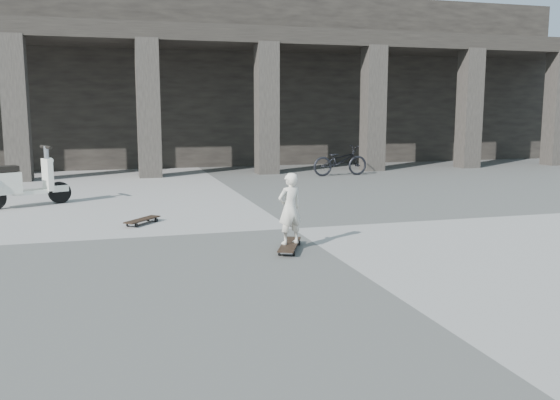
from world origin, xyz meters
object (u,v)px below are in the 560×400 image
object	(u,v)px
longboard	(290,245)
scooter	(11,184)
child	(290,209)
bicycle	(340,161)
skateboard_spare	(142,220)

from	to	relation	value
longboard	scooter	xyz separation A→B (m)	(-4.36, 5.04, 0.42)
longboard	child	world-z (taller)	child
child	bicycle	size ratio (longest dim) A/B	0.58
longboard	scooter	bearing A→B (deg)	64.95
scooter	bicycle	size ratio (longest dim) A/B	0.96
child	scooter	distance (m)	6.67
skateboard_spare	bicycle	size ratio (longest dim) A/B	0.43
bicycle	scooter	bearing A→B (deg)	110.60
skateboard_spare	scooter	xyz separation A→B (m)	(-2.45, 2.49, 0.42)
skateboard_spare	bicycle	distance (m)	8.77
child	bicycle	bearing A→B (deg)	-132.30
skateboard_spare	child	world-z (taller)	child
scooter	child	bearing A→B (deg)	-73.53
child	scooter	world-z (taller)	scooter
longboard	child	size ratio (longest dim) A/B	0.95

